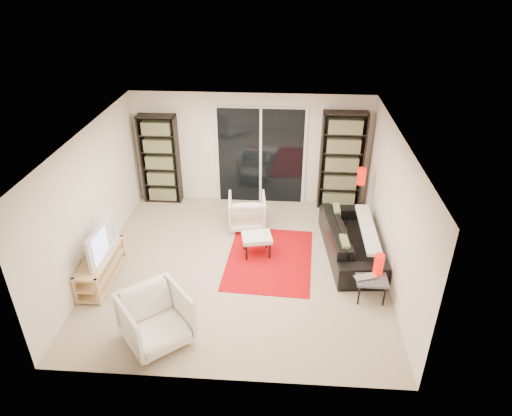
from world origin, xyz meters
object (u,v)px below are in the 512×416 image
object	(u,v)px
armchair_back	(247,211)
floor_lamp	(361,183)
side_table	(371,279)
armchair_front	(156,319)
tv_stand	(101,267)
bookshelf_right	(342,161)
ottoman	(257,238)
bookshelf_left	(160,159)
sofa	(351,239)

from	to	relation	value
armchair_back	floor_lamp	distance (m)	2.30
side_table	floor_lamp	bearing A→B (deg)	88.25
side_table	armchair_back	bearing A→B (deg)	136.34
floor_lamp	armchair_front	bearing A→B (deg)	-132.95
armchair_front	armchair_back	bearing A→B (deg)	32.83
tv_stand	floor_lamp	distance (m)	5.03
bookshelf_right	tv_stand	size ratio (longest dim) A/B	1.60
ottoman	side_table	bearing A→B (deg)	-29.59
bookshelf_left	bookshelf_right	world-z (taller)	bookshelf_right
armchair_back	side_table	size ratio (longest dim) A/B	1.50
side_table	tv_stand	bearing A→B (deg)	178.40
bookshelf_right	armchair_front	bearing A→B (deg)	-124.62
bookshelf_right	floor_lamp	xyz separation A→B (m)	(0.31, -0.75, -0.13)
bookshelf_left	ottoman	distance (m)	3.03
sofa	floor_lamp	world-z (taller)	floor_lamp
bookshelf_left	armchair_front	distance (m)	4.35
tv_stand	ottoman	bearing A→B (deg)	20.35
side_table	ottoman	bearing A→B (deg)	150.41
bookshelf_right	armchair_front	world-z (taller)	bookshelf_right
ottoman	floor_lamp	size ratio (longest dim) A/B	0.49
bookshelf_left	side_table	size ratio (longest dim) A/B	3.96
sofa	side_table	distance (m)	1.20
sofa	side_table	bearing A→B (deg)	-176.80
bookshelf_left	floor_lamp	xyz separation A→B (m)	(4.16, -0.75, -0.05)
armchair_front	ottoman	size ratio (longest dim) A/B	1.45
armchair_back	armchair_front	xyz separation A→B (m)	(-1.00, -3.20, 0.06)
bookshelf_left	floor_lamp	bearing A→B (deg)	-10.28
bookshelf_left	bookshelf_right	xyz separation A→B (m)	(3.85, -0.00, 0.07)
bookshelf_left	tv_stand	size ratio (longest dim) A/B	1.49
ottoman	armchair_back	bearing A→B (deg)	105.08
tv_stand	floor_lamp	xyz separation A→B (m)	(4.49, 2.16, 0.66)
ottoman	sofa	bearing A→B (deg)	3.98
armchair_back	armchair_front	size ratio (longest dim) A/B	0.85
armchair_front	side_table	size ratio (longest dim) A/B	1.76
bookshelf_left	tv_stand	xyz separation A→B (m)	(-0.33, -2.92, -0.71)
bookshelf_left	sofa	bearing A→B (deg)	-25.40
sofa	floor_lamp	bearing A→B (deg)	-17.91
tv_stand	floor_lamp	size ratio (longest dim) A/B	1.06
armchair_back	armchair_front	bearing A→B (deg)	66.59
tv_stand	armchair_front	bearing A→B (deg)	-45.04
sofa	bookshelf_left	bearing A→B (deg)	59.31
bookshelf_left	sofa	world-z (taller)	bookshelf_left
bookshelf_right	sofa	bearing A→B (deg)	-88.12
sofa	side_table	size ratio (longest dim) A/B	4.39
armchair_front	ottoman	distance (m)	2.56
tv_stand	armchair_front	world-z (taller)	armchair_front
bookshelf_right	armchair_front	size ratio (longest dim) A/B	2.42
armchair_back	tv_stand	bearing A→B (deg)	34.00
bookshelf_right	tv_stand	bearing A→B (deg)	-145.10
bookshelf_right	sofa	size ratio (longest dim) A/B	0.97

